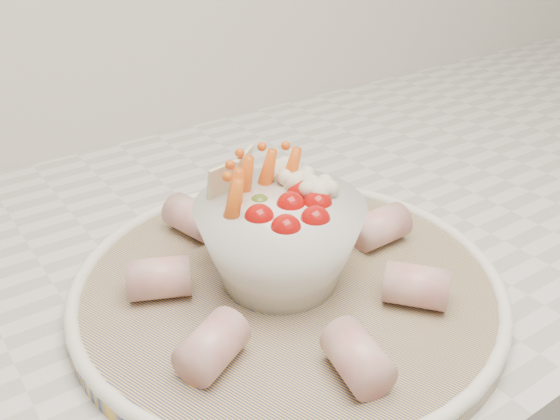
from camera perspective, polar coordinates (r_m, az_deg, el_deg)
serving_platter at (r=0.55m, az=0.71°, el=-6.91°), size 0.47×0.47×0.02m
veggie_bowl at (r=0.53m, az=0.00°, el=-2.47°), size 0.14×0.14×0.11m
cured_meat_rolls at (r=0.54m, az=0.60°, el=-5.09°), size 0.27×0.30×0.03m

